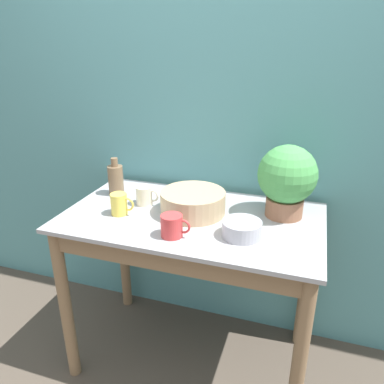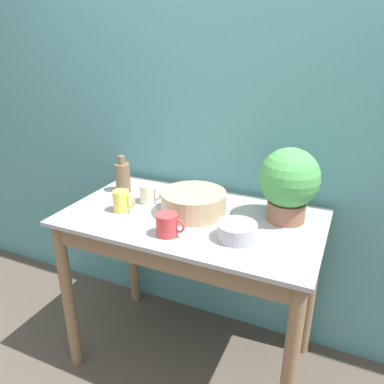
% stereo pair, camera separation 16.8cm
% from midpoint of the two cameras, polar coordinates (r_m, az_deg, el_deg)
% --- Properties ---
extents(wall_back, '(6.00, 0.05, 2.40)m').
position_cam_midpoint_polar(wall_back, '(2.02, 1.24, 9.55)').
color(wall_back, teal).
rests_on(wall_back, ground_plane).
extents(counter_table, '(1.21, 0.70, 0.87)m').
position_cam_midpoint_polar(counter_table, '(1.84, -2.90, -9.12)').
color(counter_table, '#846647').
rests_on(counter_table, ground_plane).
extents(potted_plant, '(0.27, 0.27, 0.34)m').
position_cam_midpoint_polar(potted_plant, '(1.73, 11.61, 1.98)').
color(potted_plant, '#8C5B42').
rests_on(potted_plant, counter_table).
extents(bowl_wash_large, '(0.31, 0.31, 0.11)m').
position_cam_midpoint_polar(bowl_wash_large, '(1.78, -2.57, -1.65)').
color(bowl_wash_large, tan).
rests_on(bowl_wash_large, counter_table).
extents(bottle_tall, '(0.08, 0.08, 0.20)m').
position_cam_midpoint_polar(bottle_tall, '(2.04, -13.87, 1.84)').
color(bottle_tall, brown).
rests_on(bottle_tall, counter_table).
extents(mug_red, '(0.13, 0.09, 0.10)m').
position_cam_midpoint_polar(mug_red, '(1.58, -6.10, -5.22)').
color(mug_red, '#C63838').
rests_on(mug_red, counter_table).
extents(mug_yellow, '(0.12, 0.08, 0.10)m').
position_cam_midpoint_polar(mug_yellow, '(1.81, -13.61, -1.86)').
color(mug_yellow, '#E5CC4C').
rests_on(mug_yellow, counter_table).
extents(mug_cream, '(0.12, 0.08, 0.09)m').
position_cam_midpoint_polar(mug_cream, '(1.90, -9.74, -0.58)').
color(mug_cream, beige).
rests_on(mug_cream, counter_table).
extents(bowl_small_steel, '(0.17, 0.17, 0.07)m').
position_cam_midpoint_polar(bowl_small_steel, '(1.58, 4.58, -5.70)').
color(bowl_small_steel, '#A8A8B2').
rests_on(bowl_small_steel, counter_table).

